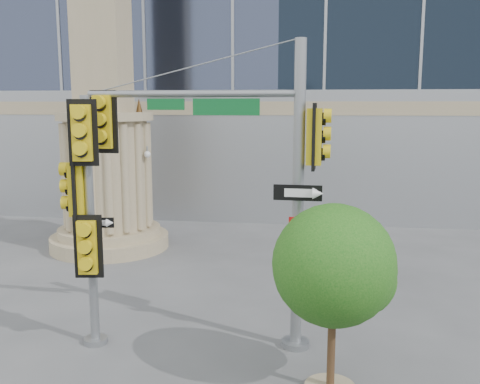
# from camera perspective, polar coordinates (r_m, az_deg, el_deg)

# --- Properties ---
(ground) EXTENTS (120.00, 120.00, 0.00)m
(ground) POSITION_cam_1_polar(r_m,az_deg,el_deg) (11.35, -0.88, -19.00)
(ground) COLOR #545456
(ground) RESTS_ON ground
(monument) EXTENTS (4.40, 4.40, 16.60)m
(monument) POSITION_cam_1_polar(r_m,az_deg,el_deg) (20.30, -14.27, 9.44)
(monument) COLOR tan
(monument) RESTS_ON ground
(main_signal_pole) EXTENTS (5.22, 0.73, 6.74)m
(main_signal_pole) POSITION_cam_1_polar(r_m,az_deg,el_deg) (11.59, 0.27, 3.33)
(main_signal_pole) COLOR slate
(main_signal_pole) RESTS_ON ground
(secondary_signal_pole) EXTENTS (1.01, 0.73, 5.58)m
(secondary_signal_pole) POSITION_cam_1_polar(r_m,az_deg,el_deg) (12.02, -16.20, -1.14)
(secondary_signal_pole) COLOR slate
(secondary_signal_pole) RESTS_ON ground
(street_tree) EXTENTS (2.32, 2.27, 3.62)m
(street_tree) POSITION_cam_1_polar(r_m,az_deg,el_deg) (10.06, 10.20, -8.21)
(street_tree) COLOR tan
(street_tree) RESTS_ON ground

